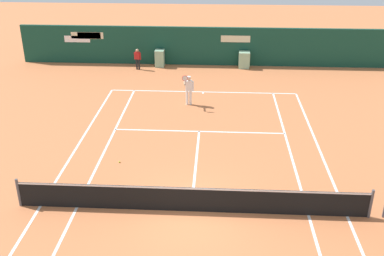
% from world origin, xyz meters
% --- Properties ---
extents(ground_plane, '(80.00, 80.00, 0.01)m').
position_xyz_m(ground_plane, '(-0.00, 0.58, 0.00)').
color(ground_plane, '#C67042').
extents(tennis_net, '(12.10, 0.10, 1.07)m').
position_xyz_m(tennis_net, '(0.00, 0.00, 0.51)').
color(tennis_net, '#4C4C51').
rests_on(tennis_net, ground_plane).
extents(sponsor_back_wall, '(25.00, 1.02, 2.55)m').
position_xyz_m(sponsor_back_wall, '(-0.03, 16.97, 1.23)').
color(sponsor_back_wall, '#144233').
rests_on(sponsor_back_wall, ground_plane).
extents(player_on_baseline, '(0.58, 0.71, 1.82)m').
position_xyz_m(player_on_baseline, '(-0.70, 9.71, 0.96)').
color(player_on_baseline, white).
rests_on(player_on_baseline, ground_plane).
extents(ball_kid_left_post, '(0.45, 0.23, 1.38)m').
position_xyz_m(ball_kid_left_post, '(-4.42, 15.67, 0.79)').
color(ball_kid_left_post, black).
rests_on(ball_kid_left_post, ground_plane).
extents(tennis_ball_near_service_line, '(0.07, 0.07, 0.07)m').
position_xyz_m(tennis_ball_near_service_line, '(-3.15, 3.22, 0.03)').
color(tennis_ball_near_service_line, '#CCE033').
rests_on(tennis_ball_near_service_line, ground_plane).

